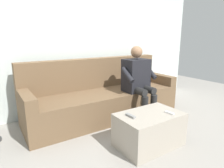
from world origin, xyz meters
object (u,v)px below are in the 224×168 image
object	(u,v)px
couch	(103,97)
remote_white	(169,113)
person_solo_seated	(138,78)
remote_gray	(131,116)
coffee_table	(149,130)

from	to	relation	value
couch	remote_white	bearing A→B (deg)	99.25
person_solo_seated	remote_white	bearing A→B (deg)	74.83
couch	remote_gray	world-z (taller)	couch
couch	coffee_table	bearing A→B (deg)	90.00
couch	coffee_table	xyz separation A→B (m)	(0.00, 1.10, -0.12)
couch	person_solo_seated	world-z (taller)	person_solo_seated
remote_gray	remote_white	size ratio (longest dim) A/B	1.22
couch	person_solo_seated	xyz separation A→B (m)	(-0.43, 0.38, 0.33)
person_solo_seated	remote_white	xyz separation A→B (m)	(0.23, 0.85, -0.24)
couch	person_solo_seated	size ratio (longest dim) A/B	2.17
couch	coffee_table	distance (m)	1.11
remote_gray	remote_white	bearing A→B (deg)	65.95
coffee_table	person_solo_seated	distance (m)	0.96
remote_gray	coffee_table	bearing A→B (deg)	75.33
couch	remote_gray	xyz separation A→B (m)	(0.25, 1.05, 0.10)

